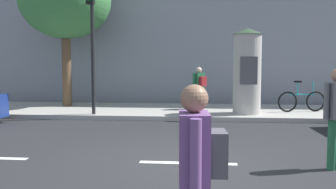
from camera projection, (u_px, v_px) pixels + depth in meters
ground_plane at (188, 163)px, 6.91m from camera, size 80.00×80.00×0.00m
sidewalk_curb at (196, 111)px, 13.85m from camera, size 36.00×4.00×0.15m
lane_markings at (188, 163)px, 6.91m from camera, size 25.80×0.16×0.01m
building_backdrop at (199, 1)px, 18.41m from camera, size 36.00×5.00×9.84m
traffic_light at (91, 26)px, 12.18m from camera, size 0.24×0.45×4.34m
poster_column at (247, 71)px, 12.54m from camera, size 1.02×1.02×2.86m
street_tree at (65, 0)px, 14.58m from camera, size 3.55×3.55×5.68m
pedestrian_in_dark_shirt at (197, 168)px, 3.05m from camera, size 0.41×0.57×1.67m
pedestrian_tallest at (199, 84)px, 13.83m from camera, size 0.52×0.52×1.55m
bicycle_leaning at (302, 101)px, 13.10m from camera, size 1.73×0.49×1.09m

